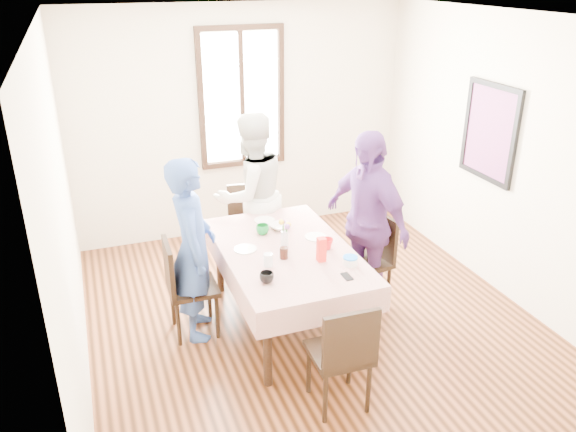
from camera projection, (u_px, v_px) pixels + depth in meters
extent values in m
plane|color=black|center=(313.00, 321.00, 5.36)|extent=(4.50, 4.50, 0.00)
plane|color=beige|center=(242.00, 123.00, 6.76)|extent=(4.00, 0.00, 4.00)
plane|color=beige|center=(509.00, 160.00, 5.46)|extent=(0.00, 4.50, 4.50)
cube|color=black|center=(242.00, 98.00, 6.62)|extent=(1.02, 0.06, 1.62)
cube|color=white|center=(241.00, 98.00, 6.63)|extent=(0.90, 0.02, 1.50)
cube|color=red|center=(490.00, 132.00, 5.63)|extent=(0.04, 0.76, 0.96)
cube|color=black|center=(286.00, 287.00, 5.20)|extent=(0.98, 1.65, 0.75)
cube|color=#630A07|center=(286.00, 250.00, 5.04)|extent=(1.10, 1.77, 0.01)
cube|color=black|center=(193.00, 287.00, 5.04)|extent=(0.43, 0.43, 0.91)
cube|color=black|center=(365.00, 262.00, 5.47)|extent=(0.48, 0.48, 0.91)
cube|color=black|center=(250.00, 230.00, 6.14)|extent=(0.48, 0.48, 0.91)
cube|color=black|center=(339.00, 352.00, 4.19)|extent=(0.43, 0.43, 0.91)
imported|color=#2D4789|center=(192.00, 250.00, 4.90)|extent=(0.49, 0.66, 1.65)
imported|color=silver|center=(249.00, 194.00, 5.96)|extent=(1.00, 0.88, 1.74)
imported|color=#61357D|center=(365.00, 222.00, 5.29)|extent=(0.69, 1.10, 1.75)
imported|color=black|center=(267.00, 278.00, 4.49)|extent=(0.12, 0.12, 0.09)
imported|color=red|center=(327.00, 244.00, 5.03)|extent=(0.11, 0.11, 0.10)
imported|color=#0C7226|center=(263.00, 229.00, 5.31)|extent=(0.15, 0.15, 0.09)
imported|color=white|center=(280.00, 227.00, 5.42)|extent=(0.25, 0.25, 0.05)
cube|color=red|center=(321.00, 250.00, 4.80)|extent=(0.07, 0.07, 0.21)
cylinder|color=white|center=(350.00, 261.00, 4.77)|extent=(0.12, 0.12, 0.06)
cylinder|color=black|center=(284.00, 253.00, 4.86)|extent=(0.07, 0.07, 0.10)
cylinder|color=silver|center=(268.00, 260.00, 4.74)|extent=(0.08, 0.08, 0.11)
cube|color=black|center=(347.00, 276.00, 4.59)|extent=(0.06, 0.13, 0.01)
cylinder|color=silver|center=(285.00, 238.00, 5.09)|extent=(0.07, 0.07, 0.13)
cylinder|color=white|center=(245.00, 249.00, 5.03)|extent=(0.20, 0.20, 0.01)
cylinder|color=white|center=(316.00, 237.00, 5.25)|extent=(0.20, 0.20, 0.01)
cylinder|color=white|center=(265.00, 220.00, 5.59)|extent=(0.20, 0.20, 0.01)
cylinder|color=blue|center=(350.00, 257.00, 4.75)|extent=(0.12, 0.12, 0.01)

